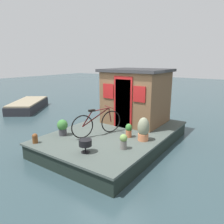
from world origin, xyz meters
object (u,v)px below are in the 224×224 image
Objects in this scene: mooring_bollard at (35,138)px; bicycle at (97,123)px; houseboat_cabin at (136,96)px; potted_plant_lavender at (143,129)px; potted_plant_geranium at (129,130)px; potted_plant_mint at (124,141)px; dinghy_boat at (28,105)px; charcoal_grill at (85,143)px; potted_plant_sage at (63,127)px.

bicycle is at bearing -34.00° from mooring_bollard.
bicycle is (-2.04, 0.25, -0.61)m from houseboat_cabin.
potted_plant_lavender is at bearing -51.08° from mooring_bollard.
potted_plant_mint is at bearing -157.91° from potted_plant_geranium.
mooring_bollard is at bearing -122.19° from dinghy_boat.
charcoal_grill is (-1.62, 0.83, -0.09)m from potted_plant_lavender.
mooring_bollard is (-0.91, 0.15, -0.13)m from potted_plant_sage.
bicycle reaches higher than mooring_bollard.
houseboat_cabin is 3.92m from mooring_bollard.
bicycle reaches higher than dinghy_boat.
potted_plant_lavender is at bearing -65.14° from potted_plant_sage.
bicycle is 1.89m from mooring_bollard.
potted_plant_mint reaches higher than dinghy_boat.
potted_plant_mint is 1.02m from charcoal_grill.
bicycle is 4.70× the size of charcoal_grill.
potted_plant_sage is 1.20× the size of potted_plant_geranium.
bicycle reaches higher than potted_plant_sage.
houseboat_cabin is 2.15m from bicycle.
potted_plant_sage is 2.16m from potted_plant_mint.
potted_plant_sage is at bearing 69.10° from charcoal_grill.
potted_plant_mint reaches higher than charcoal_grill.
houseboat_cabin is 2.10m from potted_plant_lavender.
houseboat_cabin is 3.23× the size of potted_plant_lavender.
dinghy_boat is (3.70, 5.87, -0.38)m from mooring_bollard.
potted_plant_mint is at bearing -157.88° from houseboat_cabin.
mooring_bollard is at bearing 128.92° from potted_plant_lavender.
potted_plant_lavender is at bearing -88.73° from potted_plant_geranium.
mooring_bollard is at bearing 115.60° from potted_plant_mint.
potted_plant_geranium is at bearing -157.87° from houseboat_cabin.
dinghy_boat is (2.59, 8.18, -0.46)m from potted_plant_mint.
houseboat_cabin is 5.48× the size of potted_plant_mint.
dinghy_boat is (1.73, 7.83, -0.46)m from potted_plant_geranium.
charcoal_grill is at bearing -110.90° from potted_plant_sage.
potted_plant_geranium is 1.03× the size of potted_plant_mint.
potted_plant_mint is at bearing -84.91° from potted_plant_sage.
potted_plant_lavender is (0.01, -0.49, 0.12)m from potted_plant_geranium.
bicycle is 1.11m from potted_plant_sage.
bicycle reaches higher than potted_plant_mint.
mooring_bollard is (-1.11, 2.31, -0.08)m from potted_plant_mint.
bicycle is 1.34m from charcoal_grill.
potted_plant_geranium is at bearing 22.09° from potted_plant_mint.
mooring_bollard is (-1.55, 1.05, -0.25)m from bicycle.
potted_plant_sage reaches higher than potted_plant_geranium.
charcoal_grill reaches higher than dinghy_boat.
houseboat_cabin is 1.93m from potted_plant_geranium.
potted_plant_geranium is at bearing -65.57° from bicycle.
potted_plant_mint reaches higher than mooring_bollard.
houseboat_cabin is at bearing 5.72° from charcoal_grill.
potted_plant_lavender reaches higher than mooring_bollard.
charcoal_grill is at bearing 152.94° from potted_plant_lavender.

